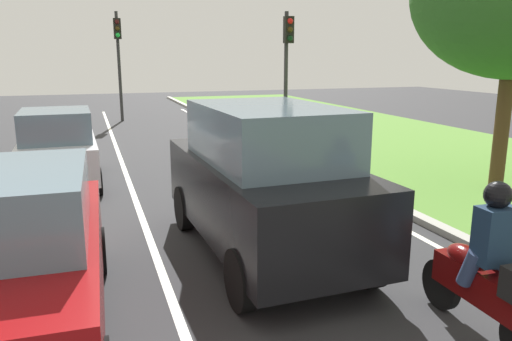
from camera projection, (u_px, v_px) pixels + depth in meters
ground_plane at (156, 176)px, 12.59m from camera, size 60.00×60.00×0.00m
lane_line_center at (127, 178)px, 12.37m from camera, size 0.12×32.00×0.01m
lane_line_right_edge at (288, 166)px, 13.71m from camera, size 0.12×32.00×0.01m
grass_verge_right at (436, 154)px, 15.24m from camera, size 9.00×48.00×0.06m
curb_right at (304, 163)px, 13.86m from camera, size 0.24×48.00×0.12m
car_suv_ahead at (264, 180)px, 7.36m from camera, size 2.09×4.56×2.28m
car_sedan_left_lane at (12, 257)px, 5.16m from camera, size 1.92×4.34×1.86m
car_hatchback_far at (58, 148)px, 11.50m from camera, size 1.80×3.74×1.78m
motorcycle at (491, 292)px, 5.17m from camera, size 0.41×1.90×1.01m
rider_person at (494, 234)px, 5.07m from camera, size 0.51×0.41×1.16m
traffic_light_near_right at (287, 53)px, 17.43m from camera, size 0.32×0.50×4.48m
traffic_light_far_median at (118, 49)px, 22.46m from camera, size 0.32×0.50×4.92m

